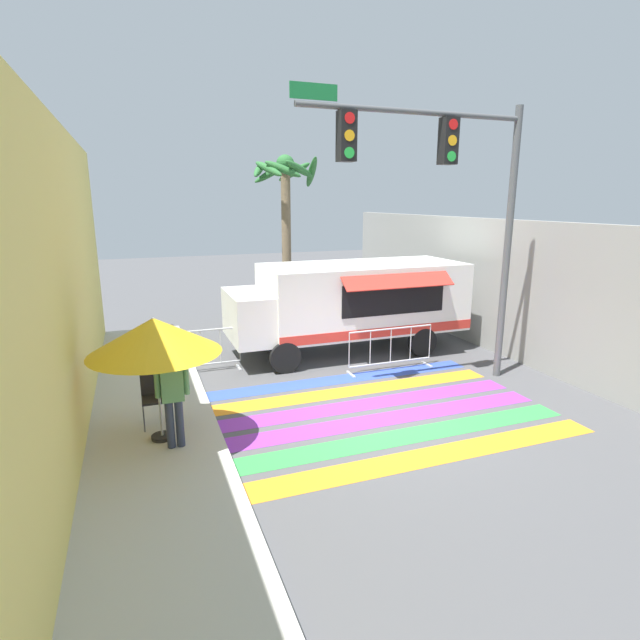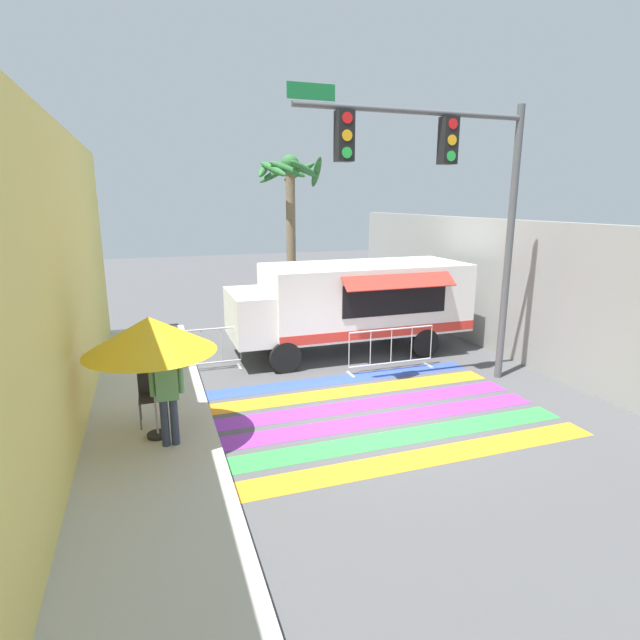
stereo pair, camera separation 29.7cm
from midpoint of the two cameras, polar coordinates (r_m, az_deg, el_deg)
ground_plane at (r=9.88m, az=7.72°, el=-10.69°), size 60.00×60.00×0.00m
sidewalk_left at (r=9.01m, az=-25.09°, el=-13.89°), size 4.40×16.00×0.15m
building_left_facade at (r=8.23m, az=-27.43°, el=2.35°), size 0.25×16.00×5.31m
concrete_wall_right at (r=14.37m, az=19.87°, el=3.70°), size 0.20×16.00×3.56m
crosswalk_painted at (r=10.01m, az=7.30°, el=-10.31°), size 6.40×4.36×0.01m
food_truck at (r=13.34m, az=3.85°, el=2.23°), size 6.32×2.76×2.39m
traffic_signal_pole at (r=10.85m, az=15.14°, el=15.02°), size 5.12×0.29×6.05m
patio_umbrella at (r=8.41m, az=-17.92°, el=-1.63°), size 2.10×2.10×2.08m
folding_chair at (r=9.42m, az=-17.79°, el=-7.73°), size 0.46×0.46×0.95m
vendor_person at (r=8.31m, az=-16.08°, el=-7.59°), size 0.53×0.22×1.69m
barricade_front at (r=12.18m, az=8.83°, el=-3.36°), size 2.22×0.44×1.05m
barricade_side at (r=12.29m, az=-12.65°, el=-3.44°), size 1.88×0.44×1.05m
palm_tree at (r=17.29m, az=-2.97°, el=13.66°), size 2.38×2.17×5.50m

